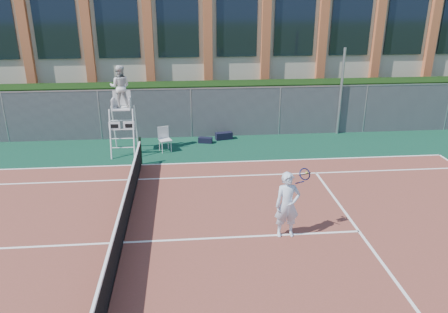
{
  "coord_description": "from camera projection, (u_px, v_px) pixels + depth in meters",
  "views": [
    {
      "loc": [
        1.76,
        -10.09,
        6.22
      ],
      "look_at": [
        2.94,
        3.0,
        1.21
      ],
      "focal_mm": 35.0,
      "sensor_mm": 36.0,
      "label": 1
    }
  ],
  "objects": [
    {
      "name": "ground",
      "position": [
        123.0,
        244.0,
        11.46
      ],
      "size": [
        120.0,
        120.0,
        0.0
      ],
      "primitive_type": "plane",
      "color": "#233814"
    },
    {
      "name": "apron",
      "position": [
        127.0,
        224.0,
        12.39
      ],
      "size": [
        36.0,
        20.0,
        0.01
      ],
      "primitive_type": "cube",
      "color": "#0C3628",
      "rests_on": "ground"
    },
    {
      "name": "tennis_court",
      "position": [
        123.0,
        243.0,
        11.45
      ],
      "size": [
        23.77,
        10.97,
        0.02
      ],
      "primitive_type": "cube",
      "color": "brown",
      "rests_on": "apron"
    },
    {
      "name": "tennis_net",
      "position": [
        121.0,
        226.0,
        11.27
      ],
      "size": [
        0.1,
        11.3,
        1.1
      ],
      "color": "black",
      "rests_on": "ground"
    },
    {
      "name": "fence",
      "position": [
        146.0,
        115.0,
        19.26
      ],
      "size": [
        40.0,
        0.06,
        2.2
      ],
      "primitive_type": null,
      "color": "#595E60",
      "rests_on": "ground"
    },
    {
      "name": "hedge",
      "position": [
        148.0,
        108.0,
        20.37
      ],
      "size": [
        40.0,
        1.4,
        2.2
      ],
      "primitive_type": "cube",
      "color": "black",
      "rests_on": "ground"
    },
    {
      "name": "building",
      "position": [
        154.0,
        27.0,
        26.69
      ],
      "size": [
        45.0,
        10.6,
        8.22
      ],
      "color": "#BDB79D",
      "rests_on": "ground"
    },
    {
      "name": "steel_pole",
      "position": [
        341.0,
        92.0,
        19.59
      ],
      "size": [
        0.12,
        0.12,
        3.91
      ],
      "primitive_type": "cylinder",
      "color": "#9EA0A5",
      "rests_on": "ground"
    },
    {
      "name": "umpire_chair",
      "position": [
        120.0,
        89.0,
        17.02
      ],
      "size": [
        1.0,
        1.54,
        3.59
      ],
      "color": "white",
      "rests_on": "ground"
    },
    {
      "name": "plastic_chair",
      "position": [
        164.0,
        137.0,
        17.91
      ],
      "size": [
        0.6,
        0.6,
        1.0
      ],
      "color": "silver",
      "rests_on": "apron"
    },
    {
      "name": "sports_bag_near",
      "position": [
        224.0,
        136.0,
        19.42
      ],
      "size": [
        0.79,
        0.44,
        0.32
      ],
      "primitive_type": "cube",
      "rotation": [
        0.0,
        0.0,
        0.21
      ],
      "color": "black",
      "rests_on": "apron"
    },
    {
      "name": "sports_bag_far",
      "position": [
        205.0,
        140.0,
        18.99
      ],
      "size": [
        0.64,
        0.39,
        0.24
      ],
      "primitive_type": "cube",
      "rotation": [
        0.0,
        0.0,
        -0.23
      ],
      "color": "black",
      "rests_on": "apron"
    },
    {
      "name": "tennis_player",
      "position": [
        287.0,
        205.0,
        11.48
      ],
      "size": [
        1.01,
        0.68,
        1.82
      ],
      "color": "silver",
      "rests_on": "tennis_court"
    }
  ]
}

